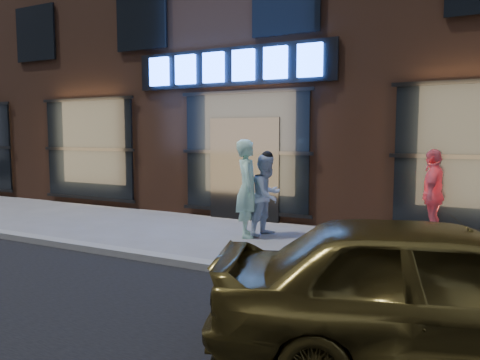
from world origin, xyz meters
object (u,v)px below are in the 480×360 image
Objects in this scene: man_bowtie at (247,188)px; man_cap at (267,195)px; passerby at (433,195)px; gold_sedan at (441,293)px.

man_bowtie reaches higher than man_cap.
man_bowtie is 0.44m from man_cap.
gold_sedan is at bearing 8.36° from passerby.
passerby is (2.98, 1.05, 0.06)m from man_cap.
man_cap is at bearing -71.69° from man_bowtie.
man_bowtie is 1.18× the size of man_cap.
passerby reaches higher than man_cap.
man_cap is (0.29, 0.30, -0.15)m from man_bowtie.
man_cap is 5.51m from gold_sedan.
gold_sedan is (3.55, -4.21, -0.14)m from man_cap.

